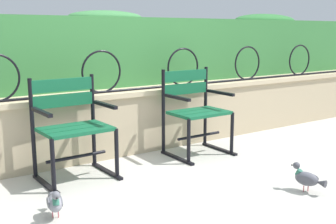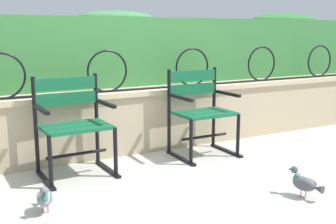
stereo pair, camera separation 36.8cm
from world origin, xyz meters
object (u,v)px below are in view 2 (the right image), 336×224
at_px(park_chair_right, 201,109).
at_px(pigeon_near_chairs, 305,183).
at_px(park_chair_left, 73,122).
at_px(pigeon_far_side, 45,197).

bearing_deg(park_chair_right, pigeon_near_chairs, -86.84).
height_order(park_chair_left, pigeon_far_side, park_chair_left).
bearing_deg(park_chair_right, pigeon_far_side, -158.20).
relative_size(park_chair_left, park_chair_right, 0.99).
distance_m(park_chair_left, pigeon_far_side, 0.90).
height_order(park_chair_right, pigeon_near_chairs, park_chair_right).
relative_size(park_chair_left, pigeon_near_chairs, 3.00).
bearing_deg(pigeon_far_side, pigeon_near_chairs, -20.16).
distance_m(park_chair_left, pigeon_near_chairs, 1.99).
bearing_deg(park_chair_left, pigeon_far_side, -120.30).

